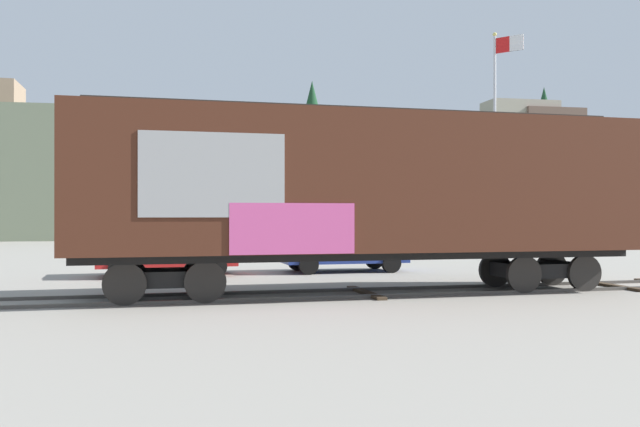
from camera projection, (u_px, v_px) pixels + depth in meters
ground_plane at (350, 294)px, 16.09m from camera, size 260.00×260.00×0.00m
track at (373, 292)px, 16.20m from camera, size 59.97×5.46×0.08m
freight_car at (365, 187)px, 16.15m from camera, size 13.93×3.80×4.55m
flagpole at (499, 122)px, 28.97m from camera, size 0.99×1.02×9.94m
hillside at (237, 186)px, 72.30m from camera, size 141.08×43.25×14.42m
parked_car_red at (165, 249)px, 21.05m from camera, size 4.47×2.43×1.64m
parked_car_blue at (341, 245)px, 22.56m from camera, size 4.31×2.19×1.84m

